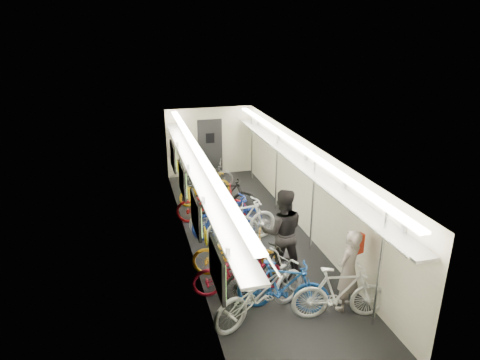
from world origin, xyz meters
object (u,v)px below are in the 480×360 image
backpack (357,244)px  bicycle_1 (283,287)px  bicycle_0 (261,291)px  passenger_mid (282,232)px  passenger_near (348,271)px

backpack → bicycle_1: bearing=157.2°
backpack → bicycle_0: bearing=160.6°
passenger_mid → backpack: 1.72m
bicycle_0 → backpack: 1.97m
backpack → passenger_mid: bearing=105.6°
bicycle_0 → passenger_mid: (0.90, 1.36, 0.40)m
bicycle_1 → bicycle_0: bearing=123.3°
bicycle_1 → backpack: backpack is taller
passenger_near → backpack: size_ratio=4.31×
bicycle_0 → passenger_near: 1.67m
passenger_near → backpack: (0.20, 0.13, 0.46)m
passenger_mid → backpack: passenger_mid is taller
bicycle_1 → passenger_near: passenger_near is taller
passenger_mid → backpack: (0.94, -1.40, 0.32)m
bicycle_0 → passenger_mid: size_ratio=1.10×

